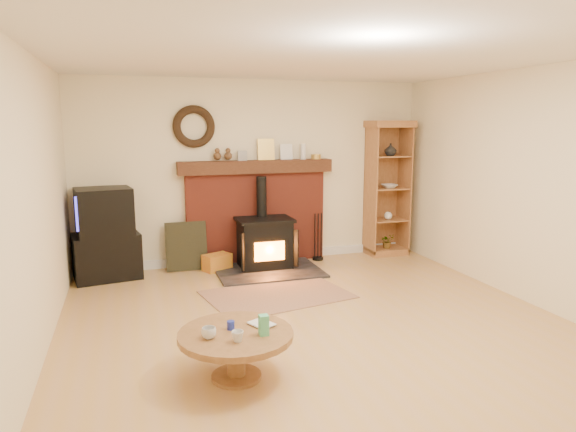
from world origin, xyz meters
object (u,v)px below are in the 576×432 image
object	(u,v)px
tv_unit	(106,236)
curio_cabinet	(387,188)
coffee_table	(236,341)
wood_stove	(265,245)

from	to	relation	value
tv_unit	curio_cabinet	size ratio (longest dim) A/B	0.58
tv_unit	coffee_table	size ratio (longest dim) A/B	1.31
tv_unit	coffee_table	bearing A→B (deg)	-71.49
tv_unit	coffee_table	distance (m)	3.32
wood_stove	curio_cabinet	distance (m)	2.13
tv_unit	coffee_table	xyz separation A→B (m)	(1.05, -3.14, -0.25)
curio_cabinet	coffee_table	bearing A→B (deg)	-133.07
wood_stove	coffee_table	bearing A→B (deg)	-109.14
curio_cabinet	coffee_table	size ratio (longest dim) A/B	2.25
wood_stove	coffee_table	distance (m)	3.12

